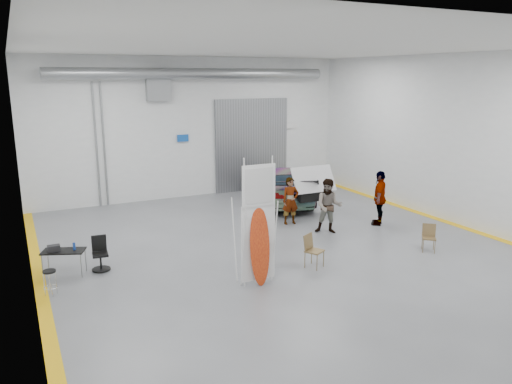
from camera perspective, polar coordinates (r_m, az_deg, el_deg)
name	(u,v)px	position (r m, az deg, el deg)	size (l,w,h in m)	color
ground	(283,250)	(15.43, 3.05, -6.64)	(16.00, 16.00, 0.00)	slate
room_shell	(257,111)	(16.62, 0.16, 9.22)	(14.02, 16.18, 6.01)	silver
sedan_car	(282,185)	(20.98, 2.96, 0.83)	(2.09, 5.13, 1.49)	silver
person_a	(290,201)	(17.88, 3.96, -1.01)	(0.62, 0.41, 1.70)	olive
person_b	(329,206)	(16.96, 8.33, -1.61)	(0.92, 0.70, 1.88)	slate
person_c	(380,198)	(18.26, 13.95, -0.65)	(1.14, 0.47, 1.96)	brown
surfboard_display	(259,234)	(12.54, 0.36, -4.88)	(0.94, 0.26, 3.31)	white
folding_chair_near	(314,257)	(14.09, 6.65, -7.42)	(0.59, 0.64, 0.93)	brown
folding_chair_far	(428,243)	(16.10, 19.09, -5.55)	(0.54, 0.61, 0.83)	brown
shop_stool	(50,283)	(13.28, -22.45, -9.57)	(0.33, 0.33, 0.64)	black
work_table	(61,251)	(14.31, -21.40, -6.27)	(1.21, 0.91, 0.89)	gray
office_chair	(100,256)	(14.43, -17.40, -6.94)	(0.50, 0.50, 0.94)	black
trunk_lid	(312,177)	(18.88, 6.42, 1.74)	(1.73, 1.05, 0.04)	silver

